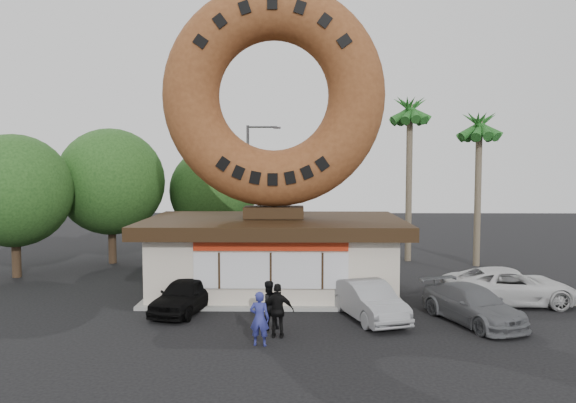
# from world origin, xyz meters

# --- Properties ---
(ground) EXTENTS (90.00, 90.00, 0.00)m
(ground) POSITION_xyz_m (0.00, 0.00, 0.00)
(ground) COLOR black
(ground) RESTS_ON ground
(donut_shop) EXTENTS (11.20, 7.20, 3.80)m
(donut_shop) POSITION_xyz_m (0.00, 5.98, 1.77)
(donut_shop) COLOR beige
(donut_shop) RESTS_ON ground
(giant_donut) EXTENTS (9.64, 2.46, 9.64)m
(giant_donut) POSITION_xyz_m (0.00, 6.00, 8.62)
(giant_donut) COLOR brown
(giant_donut) RESTS_ON donut_shop
(tree_west) EXTENTS (6.00, 6.00, 7.65)m
(tree_west) POSITION_xyz_m (-9.50, 13.00, 4.64)
(tree_west) COLOR #473321
(tree_west) RESTS_ON ground
(tree_mid) EXTENTS (5.20, 5.20, 6.63)m
(tree_mid) POSITION_xyz_m (-4.00, 15.00, 4.02)
(tree_mid) COLOR #473321
(tree_mid) RESTS_ON ground
(tree_far) EXTENTS (5.60, 5.60, 7.14)m
(tree_far) POSITION_xyz_m (-13.00, 9.00, 4.33)
(tree_far) COLOR #473321
(tree_far) RESTS_ON ground
(palm_near) EXTENTS (2.60, 2.60, 9.75)m
(palm_near) POSITION_xyz_m (7.50, 14.00, 8.41)
(palm_near) COLOR #726651
(palm_near) RESTS_ON ground
(palm_far) EXTENTS (2.60, 2.60, 8.75)m
(palm_far) POSITION_xyz_m (11.00, 12.50, 7.48)
(palm_far) COLOR #726651
(palm_far) RESTS_ON ground
(street_lamp) EXTENTS (2.11, 0.20, 8.00)m
(street_lamp) POSITION_xyz_m (-1.86, 16.00, 4.48)
(street_lamp) COLOR #59595E
(street_lamp) RESTS_ON ground
(person_left) EXTENTS (0.68, 0.49, 1.72)m
(person_left) POSITION_xyz_m (-0.16, -1.31, 0.86)
(person_left) COLOR navy
(person_left) RESTS_ON ground
(person_center) EXTENTS (1.01, 0.92, 1.69)m
(person_center) POSITION_xyz_m (0.01, 0.43, 0.84)
(person_center) COLOR black
(person_center) RESTS_ON ground
(person_right) EXTENTS (1.06, 0.47, 1.79)m
(person_right) POSITION_xyz_m (0.39, -0.49, 0.89)
(person_right) COLOR black
(person_right) RESTS_ON ground
(car_black) EXTENTS (2.44, 4.13, 1.32)m
(car_black) POSITION_xyz_m (-3.29, 2.61, 0.66)
(car_black) COLOR black
(car_black) RESTS_ON ground
(car_silver) EXTENTS (2.67, 4.42, 1.37)m
(car_silver) POSITION_xyz_m (3.64, 1.73, 0.69)
(car_silver) COLOR #949599
(car_silver) RESTS_ON ground
(car_grey) EXTENTS (3.32, 4.84, 1.30)m
(car_grey) POSITION_xyz_m (7.31, 1.33, 0.65)
(car_grey) COLOR slate
(car_grey) RESTS_ON ground
(car_white) EXTENTS (5.30, 2.47, 1.47)m
(car_white) POSITION_xyz_m (9.64, 3.98, 0.73)
(car_white) COLOR silver
(car_white) RESTS_ON ground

